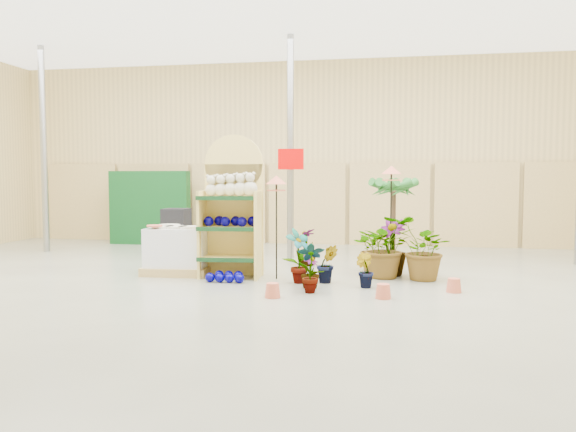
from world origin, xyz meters
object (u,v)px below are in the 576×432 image
object	(u,v)px
pallet_stack	(179,250)
bird_table_front	(276,183)
display_shelf	(233,211)
potted_plant_2	(386,247)

from	to	relation	value
pallet_stack	bird_table_front	distance (m)	2.11
display_shelf	potted_plant_2	xyz separation A→B (m)	(2.53, 0.24, -0.57)
display_shelf	bird_table_front	distance (m)	0.93
display_shelf	potted_plant_2	distance (m)	2.60
display_shelf	potted_plant_2	bearing A→B (deg)	1.55
pallet_stack	potted_plant_2	xyz separation A→B (m)	(3.50, 0.17, 0.12)
pallet_stack	bird_table_front	world-z (taller)	bird_table_front
pallet_stack	bird_table_front	size ratio (longest dim) A/B	0.69
bird_table_front	potted_plant_2	world-z (taller)	bird_table_front
bird_table_front	pallet_stack	bearing A→B (deg)	172.38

